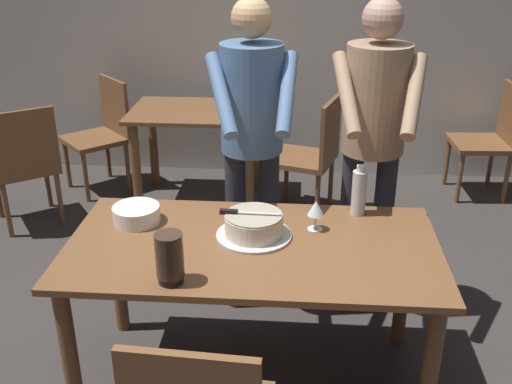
% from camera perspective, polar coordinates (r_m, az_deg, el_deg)
% --- Properties ---
extents(ground_plane, '(14.00, 14.00, 0.00)m').
position_cam_1_polar(ground_plane, '(3.07, -0.29, -17.27)').
color(ground_plane, '#383330').
extents(back_wall, '(10.00, 0.12, 2.70)m').
position_cam_1_polar(back_wall, '(5.10, 2.27, 16.51)').
color(back_wall, silver).
rests_on(back_wall, ground_plane).
extents(main_dining_table, '(1.63, 0.85, 0.75)m').
position_cam_1_polar(main_dining_table, '(2.69, -0.32, -7.00)').
color(main_dining_table, brown).
rests_on(main_dining_table, ground_plane).
extents(cake_on_platter, '(0.34, 0.34, 0.11)m').
position_cam_1_polar(cake_on_platter, '(2.67, -0.24, -3.25)').
color(cake_on_platter, silver).
rests_on(cake_on_platter, main_dining_table).
extents(cake_knife, '(0.27, 0.03, 0.02)m').
position_cam_1_polar(cake_knife, '(2.65, -1.79, -1.93)').
color(cake_knife, silver).
rests_on(cake_knife, cake_on_platter).
extents(plate_stack, '(0.22, 0.22, 0.08)m').
position_cam_1_polar(plate_stack, '(2.86, -11.30, -2.08)').
color(plate_stack, white).
rests_on(plate_stack, main_dining_table).
extents(wine_glass_near, '(0.08, 0.08, 0.14)m').
position_cam_1_polar(wine_glass_near, '(2.72, 5.70, -1.63)').
color(wine_glass_near, silver).
rests_on(wine_glass_near, main_dining_table).
extents(water_bottle, '(0.07, 0.07, 0.25)m').
position_cam_1_polar(water_bottle, '(2.89, 9.76, 0.00)').
color(water_bottle, silver).
rests_on(water_bottle, main_dining_table).
extents(hurricane_lamp, '(0.11, 0.11, 0.21)m').
position_cam_1_polar(hurricane_lamp, '(2.34, -8.21, -6.21)').
color(hurricane_lamp, black).
rests_on(hurricane_lamp, main_dining_table).
extents(person_cutting_cake, '(0.46, 0.57, 1.72)m').
position_cam_1_polar(person_cutting_cake, '(3.09, -0.38, 6.15)').
color(person_cutting_cake, '#2D2D38').
rests_on(person_cutting_cake, ground_plane).
extents(person_standing_beside, '(0.47, 0.56, 1.72)m').
position_cam_1_polar(person_standing_beside, '(3.13, 11.12, 5.94)').
color(person_standing_beside, '#2D2D38').
rests_on(person_standing_beside, ground_plane).
extents(background_table, '(1.00, 0.70, 0.74)m').
position_cam_1_polar(background_table, '(4.65, -5.59, 5.87)').
color(background_table, brown).
rests_on(background_table, ground_plane).
extents(background_chair_0, '(0.61, 0.61, 0.90)m').
position_cam_1_polar(background_chair_0, '(4.53, -21.15, 2.65)').
color(background_chair_0, brown).
rests_on(background_chair_0, ground_plane).
extents(background_chair_1, '(0.55, 0.55, 0.90)m').
position_cam_1_polar(background_chair_1, '(4.43, 5.38, 3.76)').
color(background_chair_1, brown).
rests_on(background_chair_1, ground_plane).
extents(background_chair_2, '(0.47, 0.47, 0.90)m').
position_cam_1_polar(background_chair_2, '(5.10, 21.42, 4.94)').
color(background_chair_2, brown).
rests_on(background_chair_2, ground_plane).
extents(background_chair_3, '(0.62, 0.62, 0.90)m').
position_cam_1_polar(background_chair_3, '(5.05, -14.39, 5.68)').
color(background_chair_3, brown).
rests_on(background_chair_3, ground_plane).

